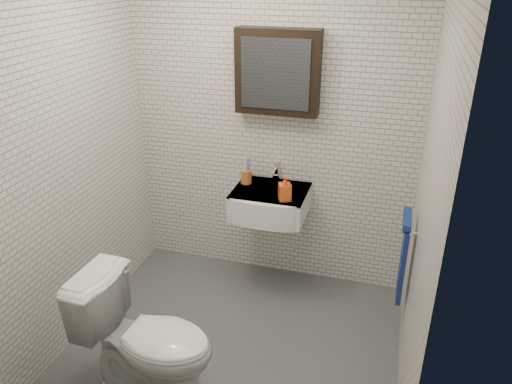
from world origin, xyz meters
TOP-DOWN VIEW (x-y plane):
  - ground at (0.00, 0.00)m, footprint 2.20×2.00m
  - room_shell at (0.00, 0.00)m, footprint 2.22×2.02m
  - washbasin at (0.05, 0.73)m, footprint 0.55×0.50m
  - faucet at (0.05, 0.93)m, footprint 0.06×0.20m
  - mirror_cabinet at (0.05, 0.93)m, footprint 0.60×0.15m
  - towel_rail at (1.04, 0.35)m, footprint 0.09×0.30m
  - toothbrush_cup at (-0.16, 0.85)m, footprint 0.11×0.11m
  - soap_bottle at (0.19, 0.64)m, footprint 0.11×0.11m
  - toilet at (-0.34, -0.52)m, footprint 0.82×0.50m

SIDE VIEW (x-z plane):
  - ground at x=0.00m, z-range 0.00..0.01m
  - toilet at x=-0.34m, z-range 0.00..0.81m
  - towel_rail at x=1.04m, z-range 0.43..1.01m
  - washbasin at x=0.05m, z-range 0.66..0.86m
  - toothbrush_cup at x=-0.16m, z-range 0.79..1.03m
  - faucet at x=0.05m, z-range 0.84..0.99m
  - soap_bottle at x=0.19m, z-range 0.85..1.04m
  - room_shell at x=0.00m, z-range 0.21..2.72m
  - mirror_cabinet at x=0.05m, z-range 1.40..2.00m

